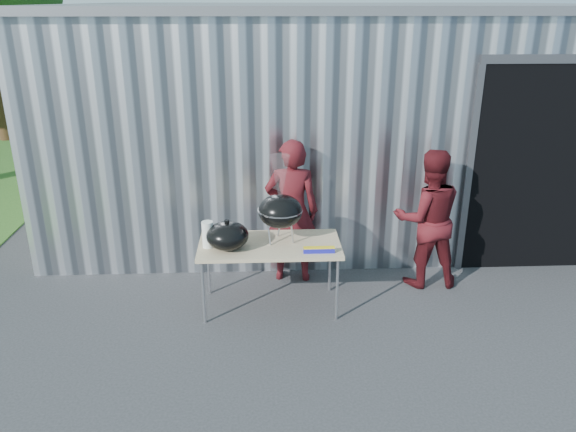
{
  "coord_description": "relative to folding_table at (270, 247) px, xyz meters",
  "views": [
    {
      "loc": [
        -0.38,
        -4.58,
        3.16
      ],
      "look_at": [
        -0.12,
        0.87,
        1.05
      ],
      "focal_mm": 35.0,
      "sensor_mm": 36.0,
      "label": 1
    }
  ],
  "objects": [
    {
      "name": "ground",
      "position": [
        0.32,
        -0.85,
        -0.71
      ],
      "size": [
        80.0,
        80.0,
        0.0
      ],
      "primitive_type": "plane",
      "color": "#2E2E30"
    },
    {
      "name": "building",
      "position": [
        1.24,
        3.74,
        0.83
      ],
      "size": [
        8.2,
        6.2,
        3.1
      ],
      "color": "silver",
      "rests_on": "ground"
    },
    {
      "name": "folding_table",
      "position": [
        0.0,
        0.0,
        0.0
      ],
      "size": [
        1.5,
        0.75,
        0.75
      ],
      "color": "tan",
      "rests_on": "ground"
    },
    {
      "name": "kettle_grill",
      "position": [
        0.12,
        0.06,
        0.45
      ],
      "size": [
        0.47,
        0.47,
        0.95
      ],
      "color": "black",
      "rests_on": "folding_table"
    },
    {
      "name": "grill_lid",
      "position": [
        -0.43,
        -0.1,
        0.18
      ],
      "size": [
        0.44,
        0.44,
        0.32
      ],
      "color": "black",
      "rests_on": "folding_table"
    },
    {
      "name": "paper_towels",
      "position": [
        -0.64,
        -0.05,
        0.18
      ],
      "size": [
        0.12,
        0.12,
        0.28
      ],
      "primitive_type": "cylinder",
      "color": "white",
      "rests_on": "folding_table"
    },
    {
      "name": "white_tub",
      "position": [
        -0.55,
        0.18,
        0.09
      ],
      "size": [
        0.2,
        0.15,
        0.1
      ],
      "primitive_type": "cube",
      "color": "white",
      "rests_on": "folding_table"
    },
    {
      "name": "foil_box",
      "position": [
        0.5,
        -0.25,
        0.07
      ],
      "size": [
        0.32,
        0.05,
        0.06
      ],
      "color": "#1818A0",
      "rests_on": "folding_table"
    },
    {
      "name": "person_cook",
      "position": [
        0.27,
        0.67,
        0.15
      ],
      "size": [
        0.66,
        0.47,
        1.72
      ],
      "primitive_type": "imported",
      "rotation": [
        0.0,
        0.0,
        3.05
      ],
      "color": "#4B1116",
      "rests_on": "ground"
    },
    {
      "name": "person_bystander",
      "position": [
        1.82,
        0.47,
        0.11
      ],
      "size": [
        0.79,
        0.62,
        1.63
      ],
      "primitive_type": "imported",
      "rotation": [
        0.0,
        0.0,
        3.14
      ],
      "color": "#4B1116",
      "rests_on": "ground"
    }
  ]
}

